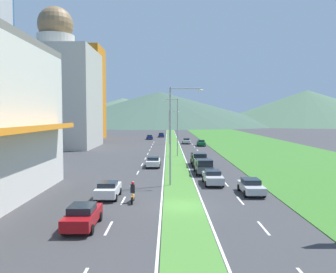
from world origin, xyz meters
TOP-DOWN VIEW (x-y plane):
  - ground_plane at (0.00, 0.00)m, footprint 600.00×600.00m
  - grass_median at (0.00, 60.00)m, footprint 3.20×240.00m
  - grass_verge_right at (20.60, 60.00)m, footprint 24.00×240.00m
  - lane_dash_left_2 at (-5.10, -5.37)m, footprint 0.16×2.80m
  - lane_dash_left_3 at (-5.10, 1.95)m, footprint 0.16×2.80m
  - lane_dash_left_4 at (-5.10, 9.27)m, footprint 0.16×2.80m
  - lane_dash_left_5 at (-5.10, 16.59)m, footprint 0.16×2.80m
  - lane_dash_left_6 at (-5.10, 23.90)m, footprint 0.16×2.80m
  - lane_dash_left_7 at (-5.10, 31.22)m, footprint 0.16×2.80m
  - lane_dash_left_8 at (-5.10, 38.54)m, footprint 0.16×2.80m
  - lane_dash_left_9 at (-5.10, 45.86)m, footprint 0.16×2.80m
  - lane_dash_left_10 at (-5.10, 53.17)m, footprint 0.16×2.80m
  - lane_dash_left_11 at (-5.10, 60.49)m, footprint 0.16×2.80m
  - lane_dash_left_12 at (-5.10, 67.81)m, footprint 0.16×2.80m
  - lane_dash_right_2 at (5.10, -5.37)m, footprint 0.16×2.80m
  - lane_dash_right_3 at (5.10, 1.95)m, footprint 0.16×2.80m
  - lane_dash_right_4 at (5.10, 9.27)m, footprint 0.16×2.80m
  - lane_dash_right_5 at (5.10, 16.59)m, footprint 0.16×2.80m
  - lane_dash_right_6 at (5.10, 23.90)m, footprint 0.16×2.80m
  - lane_dash_right_7 at (5.10, 31.22)m, footprint 0.16×2.80m
  - lane_dash_right_8 at (5.10, 38.54)m, footprint 0.16×2.80m
  - lane_dash_right_9 at (5.10, 45.86)m, footprint 0.16×2.80m
  - lane_dash_right_10 at (5.10, 53.17)m, footprint 0.16×2.80m
  - lane_dash_right_11 at (5.10, 60.49)m, footprint 0.16×2.80m
  - lane_dash_right_12 at (5.10, 67.81)m, footprint 0.16×2.80m
  - edge_line_median_left at (-1.75, 60.00)m, footprint 0.16×240.00m
  - edge_line_median_right at (1.75, 60.00)m, footprint 0.16×240.00m
  - domed_building at (-26.90, 52.24)m, footprint 17.77×17.77m
  - midrise_colored at (-28.64, 82.39)m, footprint 13.01×13.01m
  - hill_far_left at (-36.27, 239.74)m, footprint 139.95×139.95m
  - hill_far_center at (-7.88, 240.88)m, footprint 187.75×187.75m
  - hill_far_right at (105.11, 236.45)m, footprint 152.79×152.79m
  - street_lamp_near at (-0.58, 8.42)m, footprint 3.55×0.28m
  - street_lamp_mid at (0.27, 34.40)m, footprint 2.67×0.30m
  - street_lamp_far at (-0.61, 60.40)m, footprint 2.58×0.28m
  - car_0 at (6.86, 55.63)m, footprint 1.89×4.59m
  - car_1 at (3.64, 9.12)m, footprint 1.97×4.73m
  - car_2 at (-3.31, 21.71)m, footprint 2.01×4.71m
  - car_3 at (-6.57, 2.94)m, footprint 1.97×4.13m
  - car_4 at (6.65, 4.52)m, footprint 1.95×4.33m
  - car_5 at (-3.49, 90.13)m, footprint 1.93×4.48m
  - car_6 at (3.64, 62.44)m, footprint 2.00×4.77m
  - car_7 at (-6.83, -5.24)m, footprint 1.97×4.42m
  - car_8 at (-6.87, 78.54)m, footprint 1.89×4.07m
  - pickup_truck_0 at (3.33, 22.64)m, footprint 2.18×5.40m
  - pickup_truck_1 at (3.32, 15.66)m, footprint 2.18×5.40m
  - motorcycle_rider at (-4.19, 1.33)m, footprint 0.36×2.00m

SIDE VIEW (x-z plane):
  - ground_plane at x=0.00m, z-range 0.00..0.00m
  - lane_dash_left_2 at x=-5.10m, z-range 0.00..0.01m
  - lane_dash_left_3 at x=-5.10m, z-range 0.00..0.01m
  - lane_dash_left_4 at x=-5.10m, z-range 0.00..0.01m
  - lane_dash_left_5 at x=-5.10m, z-range 0.00..0.01m
  - lane_dash_left_6 at x=-5.10m, z-range 0.00..0.01m
  - lane_dash_left_7 at x=-5.10m, z-range 0.00..0.01m
  - lane_dash_left_8 at x=-5.10m, z-range 0.00..0.01m
  - lane_dash_left_9 at x=-5.10m, z-range 0.00..0.01m
  - lane_dash_left_10 at x=-5.10m, z-range 0.00..0.01m
  - lane_dash_left_11 at x=-5.10m, z-range 0.00..0.01m
  - lane_dash_left_12 at x=-5.10m, z-range 0.00..0.01m
  - lane_dash_right_2 at x=5.10m, z-range 0.00..0.01m
  - lane_dash_right_3 at x=5.10m, z-range 0.00..0.01m
  - lane_dash_right_4 at x=5.10m, z-range 0.00..0.01m
  - lane_dash_right_5 at x=5.10m, z-range 0.00..0.01m
  - lane_dash_right_6 at x=5.10m, z-range 0.00..0.01m
  - lane_dash_right_7 at x=5.10m, z-range 0.00..0.01m
  - lane_dash_right_8 at x=5.10m, z-range 0.00..0.01m
  - lane_dash_right_9 at x=5.10m, z-range 0.00..0.01m
  - lane_dash_right_10 at x=5.10m, z-range 0.00..0.01m
  - lane_dash_right_11 at x=5.10m, z-range 0.00..0.01m
  - lane_dash_right_12 at x=5.10m, z-range 0.00..0.01m
  - edge_line_median_left at x=-1.75m, z-range 0.00..0.01m
  - edge_line_median_right at x=1.75m, z-range 0.00..0.01m
  - grass_median at x=0.00m, z-range 0.00..0.06m
  - grass_verge_right at x=20.60m, z-range 0.00..0.06m
  - car_4 at x=6.65m, z-range 0.02..1.44m
  - car_8 at x=-6.87m, z-range 0.02..1.46m
  - motorcycle_rider at x=-4.19m, z-range -0.15..1.65m
  - car_6 at x=3.64m, z-range 0.02..1.48m
  - car_0 at x=6.86m, z-range 0.03..1.50m
  - car_2 at x=-3.31m, z-range 0.03..1.51m
  - car_3 at x=-6.57m, z-range 0.03..1.52m
  - car_1 at x=3.64m, z-range 0.03..1.53m
  - car_5 at x=-3.49m, z-range 0.03..1.53m
  - car_7 at x=-6.83m, z-range 0.02..1.57m
  - pickup_truck_0 at x=3.33m, z-range -0.02..1.98m
  - pickup_truck_1 at x=3.32m, z-range -0.02..1.98m
  - street_lamp_far at x=-0.61m, z-range 0.65..9.35m
  - street_lamp_mid at x=0.27m, z-range 0.69..11.11m
  - street_lamp_near at x=-0.58m, z-range 0.78..11.15m
  - hill_far_left at x=-36.27m, z-range 0.00..20.85m
  - domed_building at x=-26.90m, z-range -3.33..28.79m
  - hill_far_center at x=-7.88m, z-range 0.00..25.87m
  - hill_far_right at x=105.11m, z-range 0.00..26.78m
  - midrise_colored at x=-28.64m, z-range 0.00..29.00m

